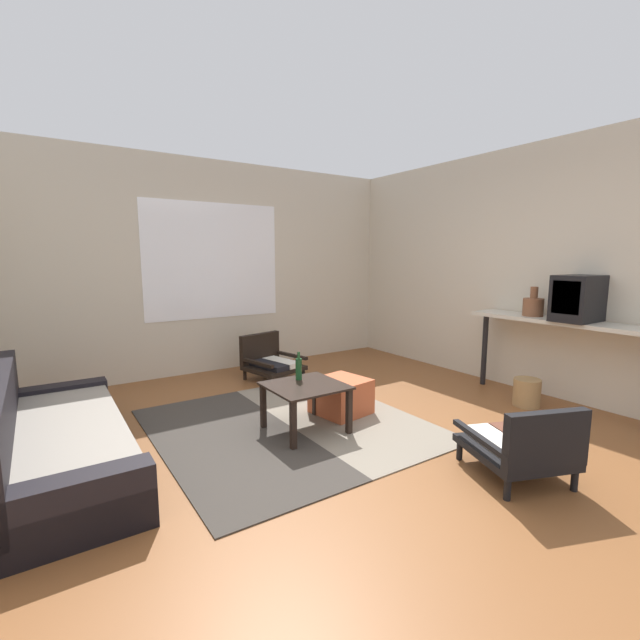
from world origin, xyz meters
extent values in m
plane|color=brown|center=(0.00, 0.00, 0.00)|extent=(7.80, 7.80, 0.00)
cube|color=beige|center=(0.00, 3.06, 1.35)|extent=(5.60, 0.12, 2.70)
cube|color=white|center=(0.00, 3.00, 1.44)|extent=(1.77, 0.01, 1.47)
cube|color=beige|center=(2.66, 0.30, 1.35)|extent=(0.12, 6.60, 2.70)
cube|color=#38332D|center=(-0.71, 0.80, 0.01)|extent=(1.09, 2.30, 0.01)
cube|color=gray|center=(0.38, 0.80, 0.01)|extent=(1.09, 2.30, 0.01)
cube|color=black|center=(-1.86, 0.98, 0.12)|extent=(0.81, 2.09, 0.23)
cube|color=gray|center=(-1.83, 0.98, 0.28)|extent=(0.71, 1.91, 0.10)
cube|color=black|center=(-2.20, 0.98, 0.41)|extent=(0.15, 2.09, 0.59)
cube|color=black|center=(-1.86, 1.93, 0.19)|extent=(0.80, 0.18, 0.37)
cube|color=black|center=(-1.87, 0.02, 0.19)|extent=(0.80, 0.18, 0.37)
cube|color=black|center=(-0.09, 0.62, 0.40)|extent=(0.62, 0.60, 0.02)
cube|color=black|center=(-0.37, 0.88, 0.20)|extent=(0.04, 0.04, 0.40)
cube|color=black|center=(0.18, 0.88, 0.20)|extent=(0.04, 0.04, 0.40)
cube|color=black|center=(-0.37, 0.35, 0.20)|extent=(0.04, 0.04, 0.40)
cube|color=black|center=(0.18, 0.35, 0.20)|extent=(0.04, 0.04, 0.40)
cylinder|color=black|center=(0.71, 1.97, 0.06)|extent=(0.04, 0.04, 0.12)
cylinder|color=black|center=(0.23, 1.86, 0.06)|extent=(0.04, 0.04, 0.12)
cylinder|color=black|center=(0.60, 2.47, 0.06)|extent=(0.04, 0.04, 0.12)
cylinder|color=black|center=(0.11, 2.36, 0.06)|extent=(0.04, 0.04, 0.12)
cube|color=black|center=(0.41, 2.17, 0.15)|extent=(0.70, 0.71, 0.05)
cube|color=silver|center=(0.52, 2.17, 0.20)|extent=(0.31, 0.56, 0.06)
cube|color=black|center=(0.32, 2.12, 0.20)|extent=(0.31, 0.56, 0.06)
cube|color=black|center=(0.35, 2.43, 0.36)|extent=(0.58, 0.20, 0.37)
cube|color=black|center=(0.68, 2.23, 0.26)|extent=(0.18, 0.59, 0.04)
cube|color=black|center=(0.15, 2.11, 0.26)|extent=(0.18, 0.59, 0.04)
cylinder|color=black|center=(0.58, -0.46, 0.07)|extent=(0.04, 0.04, 0.14)
cylinder|color=black|center=(1.04, -0.64, 0.07)|extent=(0.04, 0.04, 0.14)
cylinder|color=black|center=(0.38, -0.98, 0.07)|extent=(0.04, 0.04, 0.14)
cylinder|color=black|center=(0.84, -1.16, 0.07)|extent=(0.04, 0.04, 0.14)
cube|color=black|center=(0.71, -0.81, 0.16)|extent=(0.76, 0.80, 0.05)
cube|color=silver|center=(0.62, -0.76, 0.22)|extent=(0.38, 0.60, 0.06)
cube|color=brown|center=(0.81, -0.83, 0.22)|extent=(0.38, 0.60, 0.06)
cube|color=black|center=(0.61, -1.08, 0.37)|extent=(0.56, 0.27, 0.36)
cube|color=black|center=(0.46, -0.71, 0.28)|extent=(0.27, 0.61, 0.04)
cube|color=black|center=(0.96, -0.91, 0.28)|extent=(0.27, 0.61, 0.04)
cube|color=#BC5633|center=(0.41, 0.78, 0.17)|extent=(0.52, 0.52, 0.34)
cube|color=beige|center=(2.38, -0.19, 0.86)|extent=(0.39, 1.75, 0.04)
cylinder|color=black|center=(2.38, 0.63, 0.42)|extent=(0.06, 0.06, 0.84)
cube|color=black|center=(2.38, -0.36, 1.10)|extent=(0.48, 0.32, 0.44)
cube|color=black|center=(2.14, -0.36, 1.12)|extent=(0.01, 0.25, 0.31)
cylinder|color=brown|center=(2.38, 0.08, 0.97)|extent=(0.20, 0.20, 0.18)
cylinder|color=brown|center=(2.38, 0.08, 1.12)|extent=(0.07, 0.07, 0.12)
cylinder|color=#194723|center=(-0.06, 0.78, 0.51)|extent=(0.06, 0.06, 0.19)
cylinder|color=#194723|center=(-0.06, 0.78, 0.63)|extent=(0.03, 0.03, 0.06)
cylinder|color=#9E7A4C|center=(2.09, -0.08, 0.14)|extent=(0.26, 0.26, 0.28)
camera|label=1|loc=(-1.95, -2.39, 1.49)|focal=24.12mm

